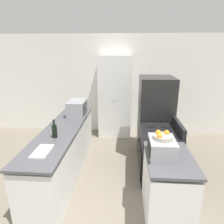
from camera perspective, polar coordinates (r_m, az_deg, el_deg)
name	(u,v)px	position (r m, az deg, el deg)	size (l,w,h in m)	color
wall_back	(116,85)	(5.39, 1.24, 7.68)	(7.00, 0.06, 2.60)	white
counter_left	(64,152)	(3.80, -13.62, -11.00)	(0.60, 2.63, 0.90)	silver
counter_right	(167,187)	(2.97, 15.42, -20.02)	(0.60, 0.91, 0.90)	silver
pantry_cabinet	(115,97)	(5.15, 0.83, 4.30)	(0.82, 0.52, 2.09)	white
stove	(159,154)	(3.68, 13.22, -11.54)	(0.66, 0.79, 1.06)	black
refrigerator	(155,117)	(4.29, 12.14, -1.54)	(0.70, 0.80, 1.70)	black
microwave	(77,108)	(4.21, -9.89, 1.17)	(0.35, 0.53, 0.31)	#939399
wine_bottle	(55,131)	(3.23, -16.10, -5.16)	(0.08, 0.08, 0.29)	black
toaster_oven	(162,148)	(2.65, 14.05, -9.92)	(0.33, 0.42, 0.24)	#939399
fruit_bowl	(163,136)	(2.60, 14.25, -6.72)	(0.24, 0.24, 0.10)	#B2A893
cutting_board	(42,151)	(2.89, -19.33, -10.52)	(0.20, 0.37, 0.02)	silver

